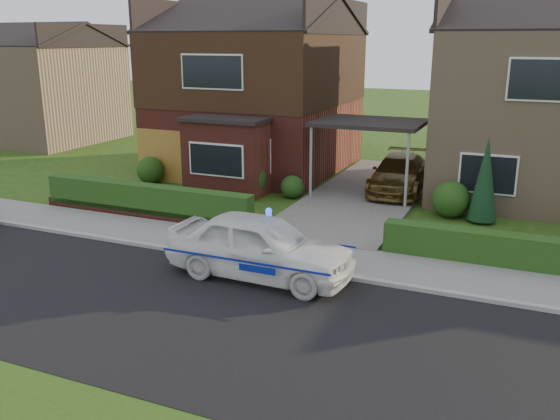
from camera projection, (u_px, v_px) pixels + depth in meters
The scene contains 23 objects.
ground at pixel (224, 320), 12.18m from camera, with size 120.00×120.00×0.00m, color #234311.
road at pixel (224, 320), 12.18m from camera, with size 60.00×6.00×0.02m, color black.
kerb at pixel (282, 267), 14.85m from camera, with size 60.00×0.16×0.12m, color #9E9993.
sidewalk at pixel (298, 254), 15.78m from camera, with size 60.00×2.00×0.10m, color slate.
driveway at pixel (367, 194), 21.87m from camera, with size 3.80×12.00×0.12m, color #666059.
house_left at pixel (258, 81), 25.58m from camera, with size 7.50×9.53×7.25m.
house_right at pixel (550, 94), 21.31m from camera, with size 7.50×8.06×7.25m.
carport_link at pixel (369, 124), 21.11m from camera, with size 3.80×3.00×2.77m.
garage_door at pixel (161, 156), 23.81m from camera, with size 2.20×0.10×2.10m, color olive.
dwarf_wall at pixel (144, 213), 19.01m from camera, with size 7.70×0.25×0.36m, color maroon.
hedge_left at pixel (147, 218), 19.19m from camera, with size 7.50×0.55×0.90m, color #173B12.
hedge_right at pixel (533, 272), 14.69m from camera, with size 7.50×0.55×0.80m, color #173B12.
shrub_left_far at pixel (150, 170), 23.64m from camera, with size 1.08×1.08×1.08m, color #173B12.
shrub_left_mid at pixel (249, 178), 21.72m from camera, with size 1.32×1.32×1.32m, color #173B12.
shrub_left_near at pixel (292, 187), 21.44m from camera, with size 0.84×0.84×0.84m, color #173B12.
shrub_right_near at pixel (451, 199), 19.09m from camera, with size 1.20×1.20×1.20m, color #173B12.
conifer_a at pixel (485, 182), 18.34m from camera, with size 0.90×0.90×2.60m, color black.
neighbour_left at pixel (45, 94), 33.17m from camera, with size 6.50×7.00×5.20m, color tan.
police_car at pixel (260, 247), 14.19m from camera, with size 4.20×4.62×1.72m.
driveway_car at pixel (399, 174), 21.95m from camera, with size 1.83×4.49×1.30m, color brown.
potted_plant_a at pixel (142, 199), 19.77m from camera, with size 0.44×0.30×0.84m, color gray.
potted_plant_b at pixel (205, 183), 22.17m from camera, with size 0.41×0.33×0.75m, color gray.
potted_plant_c at pixel (235, 206), 19.27m from camera, with size 0.37×0.37×0.67m, color gray.
Camera 1 is at (5.43, -9.71, 5.56)m, focal length 38.00 mm.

